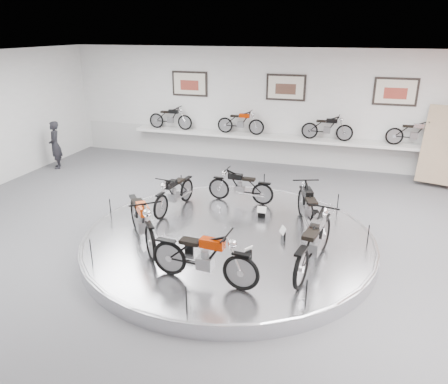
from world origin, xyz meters
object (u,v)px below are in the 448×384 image
(bike_a, at_px, (308,208))
(bike_e, at_px, (204,257))
(bike_b, at_px, (240,186))
(bike_d, at_px, (142,220))
(bike_c, at_px, (174,192))
(bike_f, at_px, (314,242))
(shelf, at_px, (282,138))
(visitor, at_px, (55,145))
(display_platform, at_px, (228,240))

(bike_a, height_order, bike_e, bike_a)
(bike_b, relative_size, bike_d, 0.80)
(bike_c, relative_size, bike_f, 0.84)
(bike_a, relative_size, bike_b, 1.18)
(shelf, bearing_deg, visitor, -160.85)
(shelf, relative_size, bike_c, 6.93)
(display_platform, bearing_deg, shelf, 90.00)
(bike_b, relative_size, bike_c, 0.95)
(display_platform, relative_size, bike_a, 3.62)
(bike_f, xyz_separation_m, visitor, (-9.34, 4.73, -0.04))
(shelf, relative_size, visitor, 6.73)
(bike_a, xyz_separation_m, bike_f, (0.32, -1.72, 0.04))
(display_platform, relative_size, bike_e, 3.65)
(bike_f, height_order, visitor, visitor)
(display_platform, bearing_deg, bike_a, 26.69)
(display_platform, bearing_deg, bike_e, -85.78)
(bike_b, bearing_deg, bike_c, 37.05)
(bike_f, bearing_deg, shelf, 24.69)
(bike_d, distance_m, bike_e, 2.02)
(visitor, bearing_deg, bike_e, 15.01)
(bike_c, xyz_separation_m, bike_f, (3.64, -1.84, 0.09))
(display_platform, distance_m, bike_a, 1.94)
(shelf, height_order, bike_b, bike_b)
(display_platform, bearing_deg, bike_d, -148.84)
(bike_c, distance_m, visitor, 6.39)
(bike_e, height_order, visitor, visitor)
(visitor, bearing_deg, display_platform, 25.25)
(bike_e, relative_size, bike_f, 0.92)
(bike_b, relative_size, visitor, 0.92)
(bike_e, bearing_deg, bike_d, 153.98)
(shelf, bearing_deg, bike_b, -93.43)
(bike_b, xyz_separation_m, bike_c, (-1.43, -1.01, 0.03))
(bike_a, bearing_deg, bike_f, 171.23)
(shelf, xyz_separation_m, bike_f, (1.94, -7.30, -0.14))
(bike_b, xyz_separation_m, bike_f, (2.21, -2.85, 0.12))
(bike_a, xyz_separation_m, bike_d, (-3.22, -1.78, 0.03))
(shelf, relative_size, bike_b, 7.33)
(bike_c, bearing_deg, bike_b, 132.20)
(visitor, bearing_deg, bike_d, 13.05)
(display_platform, bearing_deg, bike_b, 97.81)
(bike_a, height_order, bike_f, bike_f)
(bike_c, height_order, bike_d, bike_d)
(shelf, bearing_deg, display_platform, -90.00)
(display_platform, relative_size, shelf, 0.58)
(bike_f, bearing_deg, display_platform, 74.82)
(bike_a, distance_m, visitor, 9.51)
(bike_d, bearing_deg, visitor, -169.26)
(bike_a, distance_m, bike_d, 3.68)
(bike_b, bearing_deg, bike_d, 67.31)
(visitor, bearing_deg, bike_a, 34.14)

